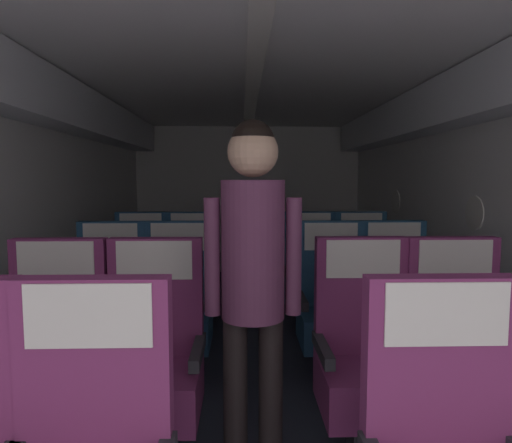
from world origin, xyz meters
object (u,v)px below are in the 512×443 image
Objects in this scene: seat_d_left_aisle at (191,281)px; flight_attendant at (253,264)px; seat_b_left_window at (53,366)px; seat_d_right_window at (311,280)px; seat_c_left_window at (109,311)px; seat_c_left_aisle at (177,310)px; seat_c_right_aisle at (396,309)px; seat_d_left_window at (140,281)px; seat_b_right_aisle at (459,362)px; seat_c_right_window at (332,310)px; seat_d_right_aisle at (363,280)px; seat_b_left_aisle at (153,365)px; seat_b_right_window at (366,361)px.

flight_attendant is at bearing -76.52° from seat_d_left_aisle.
seat_b_left_window is 2.49m from seat_d_right_window.
seat_c_left_window and seat_c_left_aisle have the same top height.
seat_d_left_window is (-2.05, 0.96, 0.00)m from seat_c_right_aisle.
seat_c_left_aisle is 1.07m from seat_d_left_window.
seat_c_left_aisle is 0.95m from seat_d_left_aisle.
seat_b_right_aisle is at bearing -43.11° from seat_d_left_window.
seat_c_left_aisle is 1.11m from seat_c_right_window.
flight_attendant reaches higher than seat_d_left_window.
seat_b_left_window and seat_c_right_window have the same top height.
seat_c_right_aisle is at bearing -0.26° from seat_c_left_aisle.
seat_c_left_window is 1.00× the size of seat_c_left_aisle.
seat_d_left_window is 1.00× the size of seat_d_right_aisle.
seat_c_left_aisle and seat_c_right_window have the same top height.
seat_b_left_aisle is 1.90m from seat_d_left_aisle.
flight_attendant is at bearing -50.32° from seat_c_left_window.
seat_b_right_window is at bearing 177.92° from seat_b_right_aisle.
seat_b_left_aisle is at bearing -129.70° from seat_d_right_aisle.
seat_b_right_aisle is (1.56, -0.01, 0.00)m from seat_b_left_aisle.
seat_b_right_aisle and seat_c_left_window have the same top height.
seat_c_left_aisle is 1.58m from seat_c_right_aisle.
seat_d_left_aisle is (0.47, -0.01, 0.00)m from seat_d_left_window.
seat_c_left_window is at bearing 149.11° from seat_b_right_window.
flight_attendant reaches higher than seat_c_left_window.
seat_c_right_aisle is at bearing 89.96° from seat_b_right_aisle.
seat_d_left_window is at bearing 136.89° from seat_b_right_aisle.
seat_b_right_aisle is 1.00× the size of seat_c_right_aisle.
seat_d_left_window is at bearing -179.99° from seat_d_right_window.
seat_b_right_aisle and seat_c_right_aisle have the same top height.
seat_c_right_window is (1.10, 0.94, 0.00)m from seat_b_left_aisle.
seat_c_right_window and seat_d_right_window have the same top height.
seat_b_left_window is 0.50m from seat_b_left_aisle.
seat_d_left_aisle is at bearing -1.05° from seat_d_left_window.
seat_c_right_window is at bearing -0.37° from seat_c_left_window.
seat_b_left_aisle is 0.79m from flight_attendant.
seat_c_left_window is 1.85m from seat_d_right_window.
flight_attendant reaches higher than seat_d_right_window.
seat_c_right_window is 1.06m from seat_d_right_aisle.
flight_attendant is (-1.06, -1.20, 0.56)m from seat_c_right_aisle.
seat_c_right_aisle is at bearing 24.73° from seat_b_left_window.
seat_d_left_window is (-1.59, 0.97, 0.00)m from seat_c_right_window.
seat_b_left_aisle is at bearing -119.67° from seat_d_right_window.
seat_c_left_window is (-2.06, 0.96, 0.00)m from seat_b_right_aisle.
seat_d_right_window is at bearing 103.82° from seat_b_right_aisle.
seat_b_left_window is 1.00× the size of seat_c_right_aisle.
seat_d_right_window is (1.59, 1.91, 0.00)m from seat_b_left_window.
seat_b_left_aisle and seat_d_left_window have the same top height.
seat_b_left_window is at bearing -116.88° from seat_c_left_aisle.
flight_attendant is (0.51, -1.20, 0.56)m from seat_c_left_aisle.
flight_attendant is at bearing -105.31° from seat_d_right_window.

